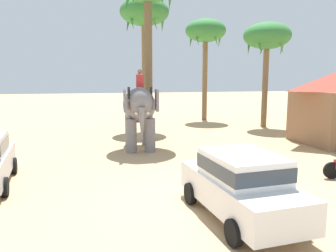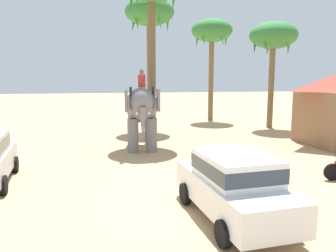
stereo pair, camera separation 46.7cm
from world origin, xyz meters
name	(u,v)px [view 2 (the right image)]	position (x,y,z in m)	size (l,w,h in m)	color
ground_plane	(215,205)	(0.00, 0.00, 0.00)	(120.00, 120.00, 0.00)	tan
car_sedan_foreground	(234,184)	(0.18, -0.95, 0.93)	(2.20, 4.25, 1.70)	white
elephant_with_mahout	(142,109)	(-1.31, 7.70, 1.99)	(1.81, 3.93, 3.88)	slate
palm_tree_behind_elephant	(150,16)	(-0.14, 13.96, 7.42)	(3.20, 3.20, 8.58)	brown
palm_tree_near_hut	(212,33)	(5.20, 17.62, 6.86)	(3.20, 3.20, 7.98)	brown
palm_tree_far_back	(273,38)	(8.11, 13.10, 6.08)	(3.20, 3.20, 7.16)	brown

